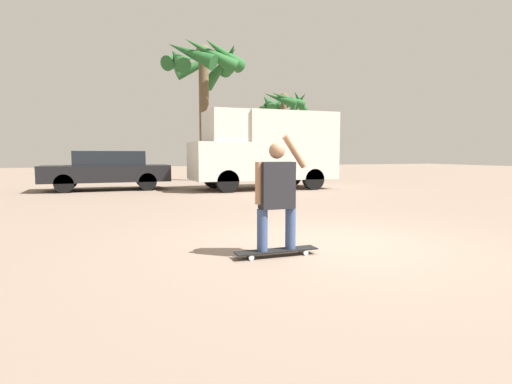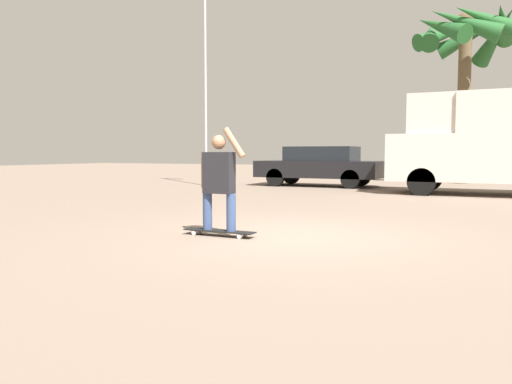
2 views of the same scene
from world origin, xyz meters
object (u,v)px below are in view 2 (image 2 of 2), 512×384
at_px(skateboard, 219,231).
at_px(palm_tree_center_background, 466,38).
at_px(camper_van, 493,140).
at_px(person_skateboarder, 219,177).
at_px(flagpole, 208,62).
at_px(parked_car_black, 320,165).

distance_m(skateboard, palm_tree_center_background, 16.59).
bearing_deg(skateboard, camper_van, 69.35).
distance_m(person_skateboarder, flagpole, 12.05).
relative_size(person_skateboarder, flagpole, 0.19).
xyz_separation_m(skateboard, parked_car_black, (-2.14, 11.33, 0.71)).
relative_size(skateboard, palm_tree_center_background, 0.16).
xyz_separation_m(parked_car_black, palm_tree_center_background, (4.69, 4.04, 5.01)).
height_order(skateboard, person_skateboarder, person_skateboarder).
height_order(skateboard, parked_car_black, parked_car_black).
relative_size(skateboard, person_skateboarder, 0.74).
distance_m(person_skateboarder, palm_tree_center_background, 16.33).
height_order(parked_car_black, flagpole, flagpole).
xyz_separation_m(skateboard, camper_van, (3.65, 9.69, 1.54)).
relative_size(camper_van, palm_tree_center_background, 0.78).
relative_size(parked_car_black, palm_tree_center_background, 0.65).
bearing_deg(skateboard, palm_tree_center_background, 80.59).
height_order(person_skateboarder, flagpole, flagpole).
relative_size(palm_tree_center_background, flagpole, 0.88).
distance_m(camper_van, palm_tree_center_background, 7.14).
bearing_deg(flagpole, palm_tree_center_background, 33.21).
distance_m(skateboard, camper_van, 10.46).
bearing_deg(parked_car_black, palm_tree_center_background, 40.76).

